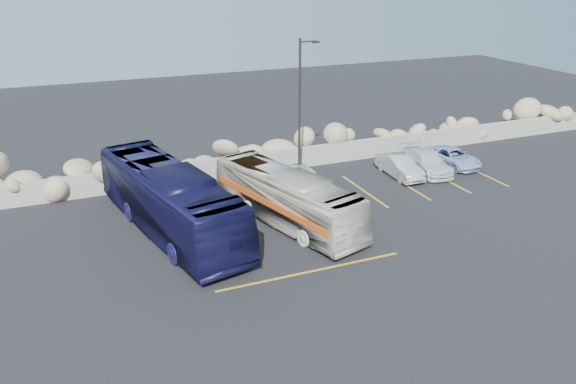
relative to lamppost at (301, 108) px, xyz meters
name	(u,v)px	position (x,y,z in m)	size (l,w,h in m)	color
ground	(336,269)	(-2.56, -9.50, -4.30)	(90.00, 90.00, 0.00)	black
seawall	(243,165)	(-2.56, 2.50, -3.70)	(60.00, 0.40, 1.20)	gray
riprap_pile	(236,148)	(-2.56, 3.70, -3.00)	(54.00, 2.80, 2.60)	#9A8965
parking_lines	(367,202)	(2.09, -3.93, -4.29)	(18.16, 9.36, 0.01)	gold
lamppost	(301,108)	(0.00, 0.00, 0.00)	(1.14, 0.18, 8.00)	#2A2725
vintage_bus	(287,197)	(-2.69, -4.58, -3.01)	(2.16, 9.22, 2.57)	beige
tour_coach	(169,200)	(-7.99, -3.44, -2.72)	(2.64, 11.29, 3.14)	black
car_a	(305,178)	(-0.13, -0.98, -3.67)	(1.47, 3.64, 1.24)	silver
car_b	(400,166)	(5.79, -1.25, -3.68)	(1.29, 3.71, 1.22)	#A7A8AC
car_c	(426,162)	(7.70, -1.17, -3.68)	(1.73, 4.26, 1.24)	silver
car_d	(453,157)	(9.86, -0.86, -3.76)	(1.78, 3.87, 1.08)	#97A7D6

